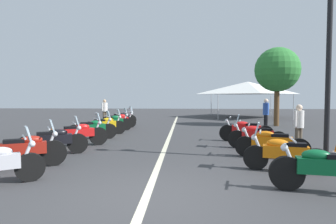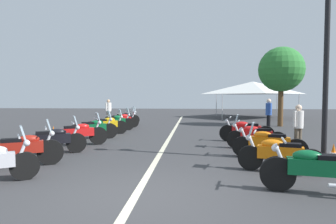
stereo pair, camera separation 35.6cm
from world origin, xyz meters
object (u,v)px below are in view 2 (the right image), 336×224
motorcycle_left_row_3 (78,133)px  motorcycle_left_row_5 (107,125)px  motorcycle_left_row_4 (94,128)px  motorcycle_right_row_0 (316,170)px  motorcycle_left_row_7 (122,120)px  motorcycle_right_row_4 (246,130)px  motorcycle_left_row_1 (23,149)px  traffic_cone_0 (54,134)px  roadside_tree_0 (281,70)px  bystander_0 (108,109)px  motorcycle_right_row_3 (255,136)px  motorcycle_right_row_2 (268,143)px  traffic_cone_1 (333,156)px  street_lamp_twin_globe (327,30)px  motorcycle_left_row_8 (125,118)px  motorcycle_left_row_2 (53,140)px  bystander_2 (269,112)px  motorcycle_left_row_6 (115,122)px  motorcycle_right_row_1 (279,154)px  event_tent (253,88)px  bystander_1 (298,124)px

motorcycle_left_row_3 → motorcycle_left_row_5: 3.35m
motorcycle_left_row_4 → motorcycle_right_row_0: size_ratio=0.93×
motorcycle_left_row_7 → motorcycle_right_row_4: 7.97m
motorcycle_left_row_1 → traffic_cone_0: size_ratio=3.03×
motorcycle_left_row_4 → roadside_tree_0: size_ratio=0.39×
bystander_0 → motorcycle_right_row_3: bearing=-18.8°
motorcycle_right_row_2 → motorcycle_right_row_3: bearing=-73.3°
motorcycle_left_row_7 → traffic_cone_1: 11.84m
motorcycle_left_row_4 → street_lamp_twin_globe: street_lamp_twin_globe is taller
motorcycle_right_row_2 → motorcycle_left_row_7: bearing=-36.4°
motorcycle_left_row_5 → motorcycle_right_row_0: (-8.07, -6.50, -0.01)m
traffic_cone_1 → bystander_0: bearing=39.1°
motorcycle_left_row_1 → motorcycle_left_row_8: (11.17, -0.00, -0.01)m
motorcycle_right_row_0 → motorcycle_right_row_2: motorcycle_right_row_0 is taller
motorcycle_left_row_2 → motorcycle_left_row_8: 9.52m
motorcycle_right_row_0 → traffic_cone_0: 10.05m
motorcycle_left_row_1 → motorcycle_left_row_5: 6.58m
motorcycle_left_row_1 → motorcycle_right_row_2: 6.84m
motorcycle_left_row_5 → bystander_2: bearing=-12.8°
motorcycle_left_row_7 → motorcycle_left_row_6: bearing=-117.1°
motorcycle_left_row_4 → traffic_cone_1: 8.97m
motorcycle_left_row_6 → traffic_cone_0: bearing=-140.2°
motorcycle_left_row_1 → roadside_tree_0: size_ratio=0.38×
bystander_2 → roadside_tree_0: 3.89m
motorcycle_left_row_4 → roadside_tree_0: (6.40, -9.69, 3.03)m
motorcycle_left_row_1 → traffic_cone_1: motorcycle_left_row_1 is taller
motorcycle_right_row_1 → street_lamp_twin_globe: (1.14, -1.54, 3.17)m
motorcycle_right_row_1 → bystander_0: bearing=-42.0°
motorcycle_left_row_8 → motorcycle_right_row_2: (-9.51, -6.63, -0.02)m
motorcycle_left_row_6 → motorcycle_right_row_1: size_ratio=1.03×
motorcycle_right_row_3 → event_tent: size_ratio=0.31×
motorcycle_left_row_6 → motorcycle_right_row_4: (-3.37, -6.36, -0.01)m
street_lamp_twin_globe → traffic_cone_0: size_ratio=8.76×
motorcycle_right_row_1 → motorcycle_right_row_4: motorcycle_right_row_1 is taller
motorcycle_left_row_6 → motorcycle_left_row_7: bearing=62.6°
traffic_cone_0 → roadside_tree_0: (6.92, -11.24, 3.22)m
motorcycle_left_row_1 → roadside_tree_0: (11.35, -9.83, 3.03)m
bystander_0 → motorcycle_right_row_4: bearing=-13.5°
event_tent → motorcycle_left_row_8: bearing=128.8°
bystander_1 → event_tent: (15.98, -1.71, 1.74)m
motorcycle_left_row_5 → motorcycle_left_row_8: bearing=65.2°
motorcycle_left_row_2 → bystander_1: bearing=-19.8°
motorcycle_right_row_4 → bystander_1: bearing=139.3°
motorcycle_right_row_2 → bystander_0: bystander_0 is taller
motorcycle_left_row_4 → motorcycle_left_row_5: size_ratio=0.99×
motorcycle_right_row_0 → motorcycle_left_row_4: bearing=-33.4°
motorcycle_right_row_2 → motorcycle_right_row_4: motorcycle_right_row_4 is taller
traffic_cone_0 → motorcycle_right_row_1: bearing=-119.1°
motorcycle_left_row_4 → traffic_cone_1: motorcycle_left_row_4 is taller
motorcycle_right_row_4 → motorcycle_left_row_1: bearing=48.3°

